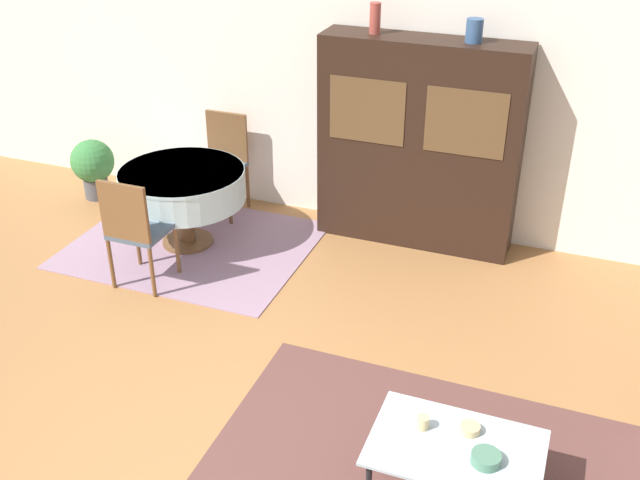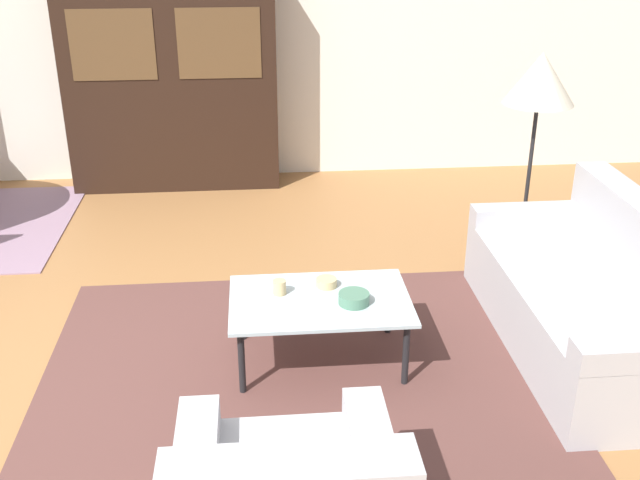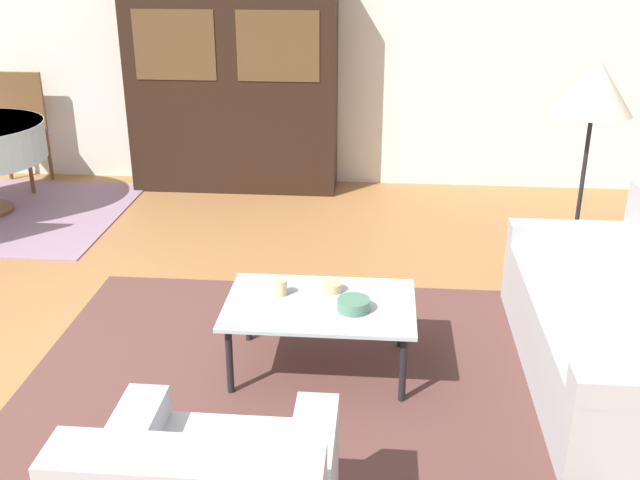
% 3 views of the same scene
% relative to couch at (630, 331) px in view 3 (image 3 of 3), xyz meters
% --- Properties ---
extents(ground_plane, '(14.00, 14.00, 0.00)m').
position_rel_couch_xyz_m(ground_plane, '(-3.02, -0.37, -0.29)').
color(ground_plane, '#9E6B3D').
extents(wall_back, '(10.00, 0.06, 2.70)m').
position_rel_couch_xyz_m(wall_back, '(-3.02, 3.26, 1.06)').
color(wall_back, silver).
rests_on(wall_back, ground_plane).
extents(area_rug, '(2.76, 2.14, 0.01)m').
position_rel_couch_xyz_m(area_rug, '(-1.73, -0.08, -0.28)').
color(area_rug, brown).
rests_on(area_rug, ground_plane).
extents(couch, '(0.89, 1.83, 0.81)m').
position_rel_couch_xyz_m(couch, '(0.00, 0.00, 0.00)').
color(couch, '#B2B2B7').
rests_on(couch, ground_plane).
extents(coffee_table, '(0.98, 0.65, 0.39)m').
position_rel_couch_xyz_m(coffee_table, '(-1.58, -0.03, 0.07)').
color(coffee_table, black).
rests_on(coffee_table, area_rug).
extents(display_cabinet, '(1.82, 0.43, 1.92)m').
position_rel_couch_xyz_m(display_cabinet, '(-2.61, 3.00, 0.67)').
color(display_cabinet, black).
rests_on(display_cabinet, ground_plane).
extents(dining_chair_far, '(0.44, 0.44, 1.00)m').
position_rel_couch_xyz_m(dining_chair_far, '(-4.59, 2.93, 0.29)').
color(dining_chair_far, brown).
rests_on(dining_chair_far, dining_rug).
extents(floor_lamp, '(0.47, 0.47, 1.48)m').
position_rel_couch_xyz_m(floor_lamp, '(-0.01, 1.19, 0.98)').
color(floor_lamp, black).
rests_on(floor_lamp, ground_plane).
extents(cup, '(0.07, 0.07, 0.08)m').
position_rel_couch_xyz_m(cup, '(-1.80, 0.04, 0.15)').
color(cup, tan).
rests_on(cup, coffee_table).
extents(bowl, '(0.17, 0.17, 0.06)m').
position_rel_couch_xyz_m(bowl, '(-1.41, -0.10, 0.14)').
color(bowl, '#4C7A60').
rests_on(bowl, coffee_table).
extents(bowl_small, '(0.12, 0.12, 0.05)m').
position_rel_couch_xyz_m(bowl_small, '(-1.53, 0.11, 0.13)').
color(bowl_small, tan).
rests_on(bowl_small, coffee_table).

